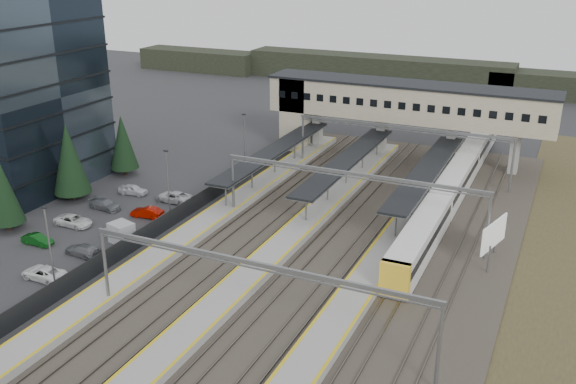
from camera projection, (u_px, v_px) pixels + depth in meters
The scene contains 12 objects.
ground at pixel (181, 270), 61.11m from camera, with size 220.00×220.00×0.00m, color #2B2B2D.
car_park at pixel (28, 263), 61.10m from camera, with size 10.65×44.38×1.28m.
lampposts at pixel (118, 210), 63.73m from camera, with size 0.50×53.25×8.07m.
fence at pixel (155, 229), 67.52m from camera, with size 0.08×90.00×2.00m.
relay_cabin_far at pixel (122, 233), 66.47m from camera, with size 2.76×2.49×2.13m.
rail_corridor at pixel (292, 264), 61.64m from camera, with size 34.00×90.00×0.92m.
canopies at pixel (347, 160), 79.96m from camera, with size 23.10×30.00×3.28m.
footbridge at pixel (388, 104), 91.01m from camera, with size 40.40×6.40×11.20m.
gantries at pixel (310, 221), 56.88m from camera, with size 28.40×62.28×7.17m.
train at pixel (455, 183), 78.18m from camera, with size 2.65×55.32×3.33m.
billboard at pixel (494, 236), 61.13m from camera, with size 1.55×5.29×4.52m.
treeline_far at pixel (534, 84), 129.30m from camera, with size 170.00×19.00×7.00m.
Camera 1 is at (31.87, -45.32, 28.70)m, focal length 40.00 mm.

